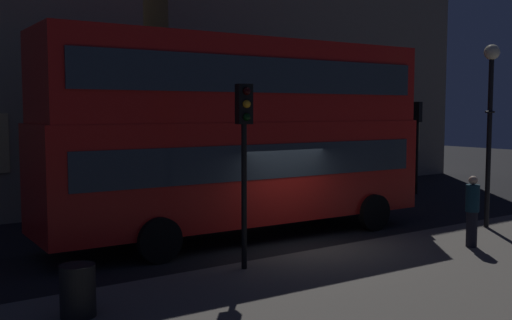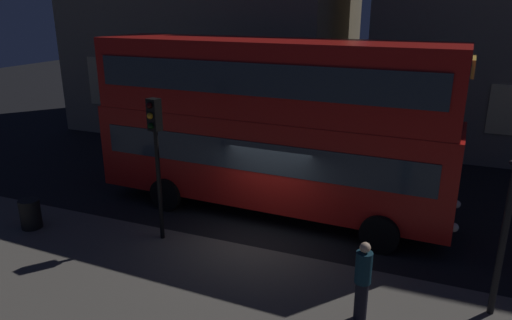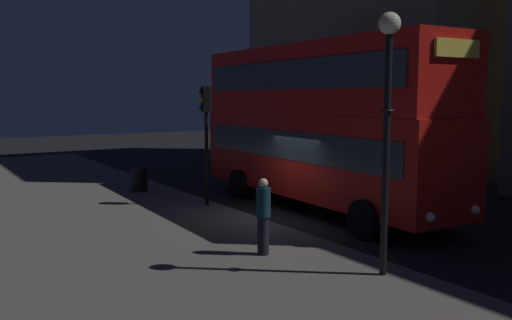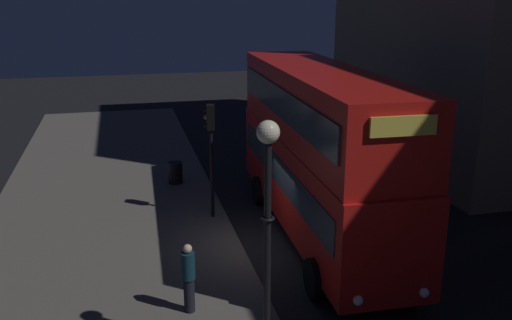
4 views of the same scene
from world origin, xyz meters
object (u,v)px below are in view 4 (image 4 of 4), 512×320
traffic_light_near_kerb (211,137)px  litter_bin (175,173)px  double_decker_bus (319,145)px  street_lamp (268,203)px  pedestrian (189,277)px

traffic_light_near_kerb → litter_bin: traffic_light_near_kerb is taller
traffic_light_near_kerb → double_decker_bus: bearing=68.4°
street_lamp → litter_bin: street_lamp is taller
traffic_light_near_kerb → street_lamp: 8.43m
double_decker_bus → pedestrian: 6.36m
double_decker_bus → traffic_light_near_kerb: bearing=-120.9°
traffic_light_near_kerb → pedestrian: size_ratio=2.22×
street_lamp → pedestrian: (-2.55, -1.28, -2.76)m
traffic_light_near_kerb → litter_bin: 4.70m
street_lamp → litter_bin: size_ratio=6.07×
double_decker_bus → litter_bin: size_ratio=12.94×
traffic_light_near_kerb → pedestrian: traffic_light_near_kerb is taller
traffic_light_near_kerb → litter_bin: size_ratio=4.55×
double_decker_bus → traffic_light_near_kerb: double_decker_bus is taller
traffic_light_near_kerb → street_lamp: bearing=9.4°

